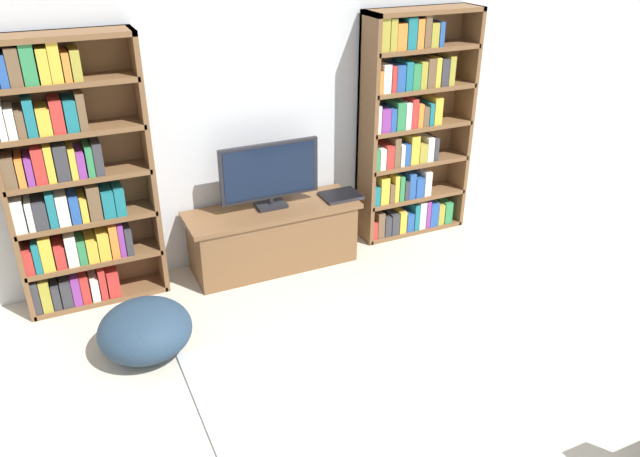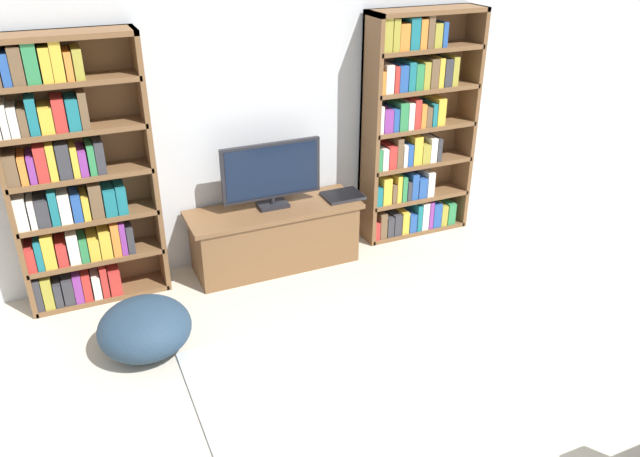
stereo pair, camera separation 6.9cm
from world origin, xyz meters
The scene contains 8 objects.
wall_back centered at (0.00, 4.23, 1.30)m, with size 8.80×0.06×2.60m.
bookshelf_left centered at (-1.50, 4.05, 0.96)m, with size 0.99×0.30×1.94m.
bookshelf_right centered at (1.25, 4.05, 0.96)m, with size 0.99×0.30×1.94m.
tv_stand centered at (-0.06, 3.93, 0.26)m, with size 1.39×0.48×0.51m.
television centered at (-0.06, 3.96, 0.80)m, with size 0.80×0.16×0.53m.
laptop centered at (0.54, 3.90, 0.53)m, with size 0.31×0.25×0.03m.
area_rug centered at (-0.06, 2.29, 0.01)m, with size 2.03×1.53×0.02m.
beanbag_ottoman centered at (-1.24, 3.19, 0.18)m, with size 0.61×0.61×0.36m, color #23384C.
Camera 2 is at (-1.53, -0.33, 2.60)m, focal length 35.00 mm.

